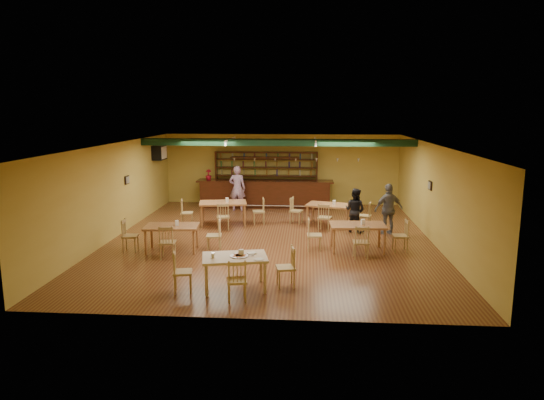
# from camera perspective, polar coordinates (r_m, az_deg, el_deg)

# --- Properties ---
(floor) EXTENTS (12.00, 12.00, 0.00)m
(floor) POSITION_cam_1_polar(r_m,az_deg,el_deg) (15.54, -0.11, -4.58)
(floor) COLOR #5C2F1A
(floor) RESTS_ON ground
(ceiling_beam) EXTENTS (10.00, 0.30, 0.25)m
(ceiling_beam) POSITION_cam_1_polar(r_m,az_deg,el_deg) (17.83, 0.57, 6.74)
(ceiling_beam) COLOR black
(ceiling_beam) RESTS_ON ceiling
(track_rail_left) EXTENTS (0.05, 2.50, 0.05)m
(track_rail_left) POSITION_cam_1_polar(r_m,az_deg,el_deg) (18.62, -4.89, 7.08)
(track_rail_left) COLOR white
(track_rail_left) RESTS_ON ceiling
(track_rail_right) EXTENTS (0.05, 2.50, 0.05)m
(track_rail_right) POSITION_cam_1_polar(r_m,az_deg,el_deg) (18.40, 5.08, 7.04)
(track_rail_right) COLOR white
(track_rail_right) RESTS_ON ceiling
(ac_unit) EXTENTS (0.34, 0.70, 0.48)m
(ac_unit) POSITION_cam_1_polar(r_m,az_deg,el_deg) (20.13, -13.01, 5.42)
(ac_unit) COLOR white
(ac_unit) RESTS_ON wall_left
(picture_left) EXTENTS (0.04, 0.34, 0.28)m
(picture_left) POSITION_cam_1_polar(r_m,az_deg,el_deg) (17.24, -16.56, 2.26)
(picture_left) COLOR black
(picture_left) RESTS_ON wall_left
(picture_right) EXTENTS (0.04, 0.34, 0.28)m
(picture_right) POSITION_cam_1_polar(r_m,az_deg,el_deg) (16.11, 17.96, 1.62)
(picture_right) COLOR black
(picture_right) RESTS_ON wall_right
(bar_counter) EXTENTS (5.67, 0.85, 1.13)m
(bar_counter) POSITION_cam_1_polar(r_m,az_deg,el_deg) (20.49, -0.82, 0.74)
(bar_counter) COLOR #32180A
(bar_counter) RESTS_ON ground
(back_bar_hutch) EXTENTS (4.39, 0.40, 2.28)m
(back_bar_hutch) POSITION_cam_1_polar(r_m,az_deg,el_deg) (21.02, -0.67, 2.58)
(back_bar_hutch) COLOR #32180A
(back_bar_hutch) RESTS_ON ground
(poinsettia) EXTENTS (0.31, 0.31, 0.44)m
(poinsettia) POSITION_cam_1_polar(r_m,az_deg,el_deg) (20.71, -7.42, 2.96)
(poinsettia) COLOR #AF1023
(poinsettia) RESTS_ON bar_counter
(dining_table_a) EXTENTS (1.79, 1.26, 0.82)m
(dining_table_a) POSITION_cam_1_polar(r_m,az_deg,el_deg) (17.44, -5.72, -1.56)
(dining_table_a) COLOR #956135
(dining_table_a) RESTS_ON ground
(dining_table_b) EXTENTS (1.75, 1.32, 0.78)m
(dining_table_b) POSITION_cam_1_polar(r_m,az_deg,el_deg) (17.30, 6.73, -1.76)
(dining_table_b) COLOR #956135
(dining_table_b) RESTS_ON ground
(dining_table_c) EXTENTS (1.59, 1.04, 0.76)m
(dining_table_c) POSITION_cam_1_polar(r_m,az_deg,el_deg) (14.47, -11.57, -4.40)
(dining_table_c) COLOR #956135
(dining_table_c) RESTS_ON ground
(dining_table_d) EXTENTS (1.61, 1.00, 0.79)m
(dining_table_d) POSITION_cam_1_polar(r_m,az_deg,el_deg) (14.41, 9.91, -4.33)
(dining_table_d) COLOR #956135
(dining_table_d) RESTS_ON ground
(near_table) EXTENTS (1.61, 1.21, 0.78)m
(near_table) POSITION_cam_1_polar(r_m,az_deg,el_deg) (11.30, -4.35, -8.43)
(near_table) COLOR #CBAF88
(near_table) RESTS_ON ground
(pizza_tray) EXTENTS (0.53, 0.53, 0.01)m
(pizza_tray) POSITION_cam_1_polar(r_m,az_deg,el_deg) (11.16, -3.85, -6.53)
(pizza_tray) COLOR silver
(pizza_tray) RESTS_ON near_table
(parmesan_shaker) EXTENTS (0.09, 0.09, 0.11)m
(parmesan_shaker) POSITION_cam_1_polar(r_m,az_deg,el_deg) (11.09, -6.90, -6.43)
(parmesan_shaker) COLOR #EAE5C6
(parmesan_shaker) RESTS_ON near_table
(napkin_stack) EXTENTS (0.25, 0.23, 0.03)m
(napkin_stack) POSITION_cam_1_polar(r_m,az_deg,el_deg) (11.32, -2.40, -6.22)
(napkin_stack) COLOR white
(napkin_stack) RESTS_ON near_table
(pizza_server) EXTENTS (0.33, 0.14, 0.00)m
(pizza_server) POSITION_cam_1_polar(r_m,az_deg,el_deg) (11.19, -3.02, -6.43)
(pizza_server) COLOR silver
(pizza_server) RESTS_ON pizza_tray
(side_plate) EXTENTS (0.26, 0.26, 0.01)m
(side_plate) POSITION_cam_1_polar(r_m,az_deg,el_deg) (10.91, -1.56, -6.92)
(side_plate) COLOR white
(side_plate) RESTS_ON near_table
(patron_bar) EXTENTS (0.69, 0.48, 1.83)m
(patron_bar) POSITION_cam_1_polar(r_m,az_deg,el_deg) (19.74, -4.07, 1.37)
(patron_bar) COLOR #8D479B
(patron_bar) RESTS_ON ground
(patron_right_a) EXTENTS (0.91, 0.87, 1.48)m
(patron_right_a) POSITION_cam_1_polar(r_m,az_deg,el_deg) (16.50, 9.65, -1.19)
(patron_right_a) COLOR black
(patron_right_a) RESTS_ON ground
(patron_right_b) EXTENTS (1.06, 0.70, 1.68)m
(patron_right_b) POSITION_cam_1_polar(r_m,az_deg,el_deg) (16.40, 13.45, -1.05)
(patron_right_b) COLOR slate
(patron_right_b) RESTS_ON ground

